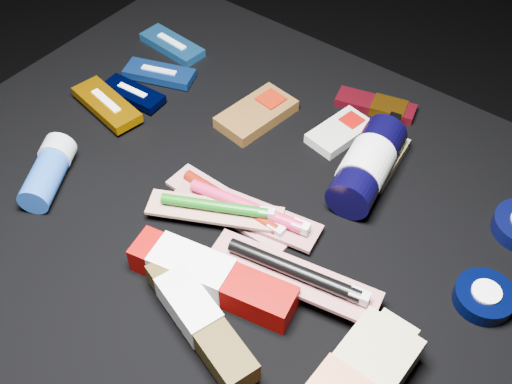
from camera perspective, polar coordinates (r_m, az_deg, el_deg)
The scene contains 19 objects.
ground at distance 1.24m, azimuth -0.85°, elevation -12.99°, with size 3.00×3.00×0.00m, color black.
cloth_table at distance 1.07m, azimuth -0.97°, elevation -7.83°, with size 0.98×0.78×0.40m, color black.
luna_bar_0 at distance 1.19m, azimuth -7.47°, elevation 12.84°, with size 0.13×0.06×0.02m.
luna_bar_1 at distance 1.12m, azimuth -8.58°, elevation 10.38°, with size 0.13×0.08×0.02m.
luna_bar_2 at distance 1.08m, azimuth -10.88°, elevation 8.61°, with size 0.11×0.05×0.01m.
luna_bar_3 at distance 1.06m, azimuth -13.13°, elevation 7.59°, with size 0.14×0.07×0.02m.
clif_bar_0 at distance 1.03m, azimuth 0.24°, elevation 7.09°, with size 0.08×0.13×0.02m.
clif_bar_1 at distance 1.01m, azimuth 7.62°, elevation 5.41°, with size 0.07×0.11×0.02m.
clif_bar_2 at distance 0.98m, azimuth 10.89°, elevation 3.07°, with size 0.07×0.12×0.02m.
power_bar at distance 1.06m, azimuth 10.96°, elevation 7.50°, with size 0.13×0.07×0.02m.
lotion_bottle at distance 0.93m, azimuth 9.88°, elevation 2.37°, with size 0.09×0.21×0.07m.
cream_tin_lower at distance 0.85m, azimuth 19.63°, elevation -8.75°, with size 0.08×0.08×0.02m.
deodorant_stick at distance 0.96m, azimuth -17.99°, elevation 1.73°, with size 0.10×0.12×0.05m.
toothbrush_pack_0 at distance 0.89m, azimuth -2.12°, elevation -1.24°, with size 0.21×0.05×0.02m.
toothbrush_pack_1 at distance 0.88m, azimuth -0.72°, elevation -1.58°, with size 0.22×0.09×0.02m.
toothbrush_pack_2 at distance 0.87m, azimuth -3.52°, elevation -1.51°, with size 0.19×0.12×0.02m.
toothbrush_pack_3 at distance 0.80m, azimuth 3.56°, elevation -7.30°, with size 0.23×0.09×0.02m.
toothpaste_carton_red at distance 0.81m, azimuth -4.55°, elevation -7.36°, with size 0.22×0.09×0.04m.
toothpaste_carton_green at distance 0.78m, azimuth -5.33°, elevation -10.85°, with size 0.19×0.10×0.04m.
Camera 1 is at (0.38, -0.46, 1.09)m, focal length 45.00 mm.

